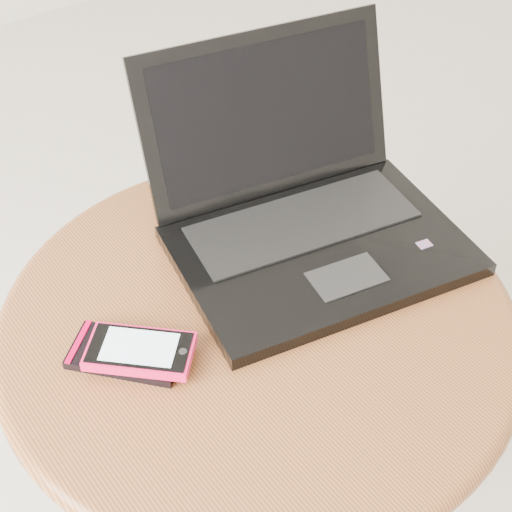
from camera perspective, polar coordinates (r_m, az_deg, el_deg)
table at (r=0.97m, az=0.16°, el=-8.36°), size 0.62×0.62×0.49m
laptop at (r=0.96m, az=3.66°, el=3.48°), size 0.41×0.38×0.22m
phone_black at (r=0.85m, az=-9.74°, el=-7.22°), size 0.13×0.13×0.01m
phone_pink at (r=0.84m, az=-8.70°, el=-7.05°), size 0.12×0.12×0.01m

